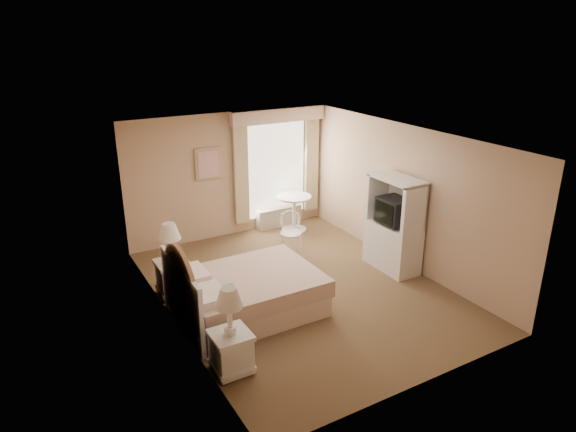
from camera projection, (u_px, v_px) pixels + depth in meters
room at (301, 217)px, 7.96m from camera, size 4.21×5.51×2.51m
window at (278, 165)px, 10.57m from camera, size 2.05×0.22×2.51m
framed_art at (208, 164)px, 9.85m from camera, size 0.52×0.04×0.62m
bed at (243, 293)px, 7.58m from camera, size 2.08×1.57×1.39m
nightstand_near at (231, 341)px, 6.25m from camera, size 0.47×0.47×1.14m
nightstand_far at (172, 268)px, 8.09m from camera, size 0.49×0.49×1.19m
round_table at (294, 208)px, 10.63m from camera, size 0.71×0.71×0.75m
cafe_chair at (291, 229)px, 9.56m from camera, size 0.52×0.52×0.82m
armoire at (394, 231)px, 8.90m from camera, size 0.50×1.00×1.67m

